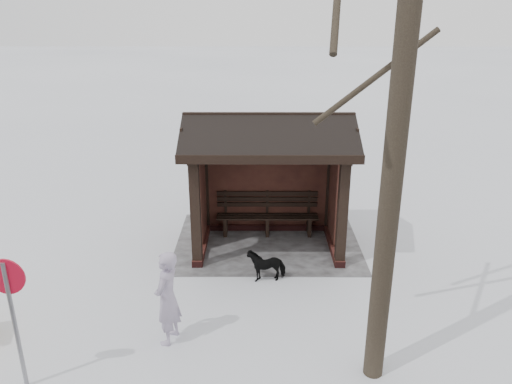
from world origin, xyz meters
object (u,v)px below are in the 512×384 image
dog (266,264)px  road_sign (10,295)px  bus_shelter (268,153)px  pedestrian (167,298)px

dog → road_sign: (3.52, 3.04, 1.19)m
bus_shelter → dog: (0.06, 1.59, -1.85)m
bus_shelter → dog: size_ratio=4.80×
bus_shelter → pedestrian: bearing=65.0°
dog → road_sign: size_ratio=0.37×
pedestrian → dog: bearing=156.2°
bus_shelter → road_sign: 5.89m
pedestrian → road_sign: 2.29m
road_sign → bus_shelter: bearing=-124.9°
dog → bus_shelter: bearing=168.0°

